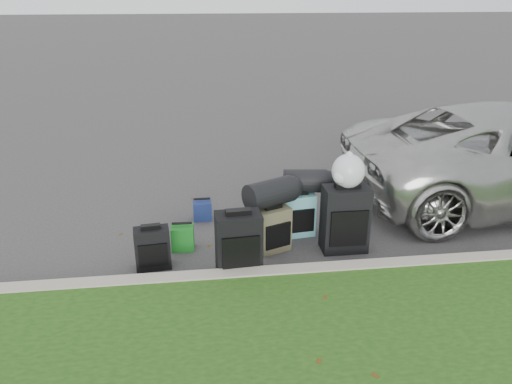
{
  "coord_description": "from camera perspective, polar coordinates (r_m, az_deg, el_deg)",
  "views": [
    {
      "loc": [
        -0.81,
        -5.52,
        2.91
      ],
      "look_at": [
        -0.1,
        0.2,
        0.55
      ],
      "focal_mm": 35.0,
      "sensor_mm": 36.0,
      "label": 1
    }
  ],
  "objects": [
    {
      "name": "trash_bag",
      "position": [
        5.76,
        10.5,
        2.37
      ],
      "size": [
        0.38,
        0.38,
        0.38
      ],
      "primitive_type": "sphere",
      "color": "silver",
      "rests_on": "suitcase_large_black_right"
    },
    {
      "name": "suitcase_teal",
      "position": [
        6.29,
        4.9,
        -2.6
      ],
      "size": [
        0.41,
        0.27,
        0.55
      ],
      "primitive_type": "cube",
      "rotation": [
        0.0,
        0.0,
        0.12
      ],
      "color": "teal",
      "rests_on": "ground"
    },
    {
      "name": "suitcase_olive",
      "position": [
        5.91,
        1.89,
        -4.27
      ],
      "size": [
        0.46,
        0.37,
        0.54
      ],
      "primitive_type": "cube",
      "rotation": [
        0.0,
        0.0,
        0.37
      ],
      "color": "#3F3D29",
      "rests_on": "ground"
    },
    {
      "name": "suitcase_large_black_left",
      "position": [
        5.43,
        -1.99,
        -5.89
      ],
      "size": [
        0.51,
        0.33,
        0.7
      ],
      "primitive_type": "cube",
      "rotation": [
        0.0,
        0.0,
        0.07
      ],
      "color": "black",
      "rests_on": "ground"
    },
    {
      "name": "tote_navy",
      "position": [
        6.77,
        -6.15,
        -2.1
      ],
      "size": [
        0.25,
        0.19,
        0.26
      ],
      "primitive_type": "cube",
      "rotation": [
        0.0,
        0.0,
        0.01
      ],
      "color": "navy",
      "rests_on": "ground"
    },
    {
      "name": "tote_green",
      "position": [
        6.05,
        -8.37,
        -5.16
      ],
      "size": [
        0.27,
        0.22,
        0.3
      ],
      "primitive_type": "cube",
      "rotation": [
        0.0,
        0.0,
        -0.03
      ],
      "color": "#186D1E",
      "rests_on": "ground"
    },
    {
      "name": "duffel_right",
      "position": [
        6.21,
        5.62,
        1.27
      ],
      "size": [
        0.55,
        0.35,
        0.29
      ],
      "primitive_type": "cylinder",
      "rotation": [
        0.0,
        1.57,
        -0.12
      ],
      "color": "black",
      "rests_on": "suitcase_teal"
    },
    {
      "name": "curb",
      "position": [
        5.4,
        2.67,
        -9.45
      ],
      "size": [
        120.0,
        0.18,
        0.15
      ],
      "primitive_type": "cube",
      "color": "#9E937F",
      "rests_on": "ground"
    },
    {
      "name": "suitcase_small_black",
      "position": [
        5.68,
        -11.74,
        -6.32
      ],
      "size": [
        0.4,
        0.25,
        0.48
      ],
      "primitive_type": "cube",
      "rotation": [
        0.0,
        0.0,
        0.11
      ],
      "color": "black",
      "rests_on": "ground"
    },
    {
      "name": "suitcase_large_black_right",
      "position": [
        5.96,
        10.13,
        -3.06
      ],
      "size": [
        0.53,
        0.32,
        0.8
      ],
      "primitive_type": "cube",
      "rotation": [
        0.0,
        0.0,
        -0.0
      ],
      "color": "black",
      "rests_on": "ground"
    },
    {
      "name": "ground",
      "position": [
        6.29,
        1.13,
        -5.28
      ],
      "size": [
        120.0,
        120.0,
        0.0
      ],
      "primitive_type": "plane",
      "color": "#383535",
      "rests_on": "ground"
    },
    {
      "name": "duffel_left",
      "position": [
        5.8,
        1.64,
        -0.13
      ],
      "size": [
        0.67,
        0.55,
        0.32
      ],
      "primitive_type": "cylinder",
      "rotation": [
        0.0,
        1.57,
        0.47
      ],
      "color": "black",
      "rests_on": "suitcase_olive"
    }
  ]
}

